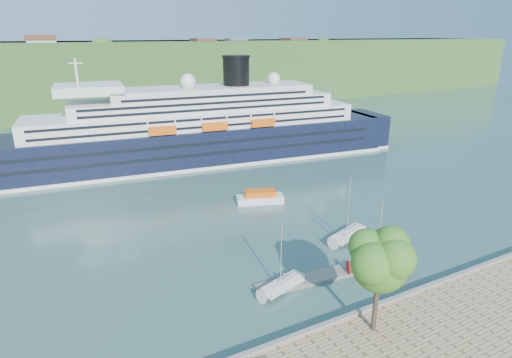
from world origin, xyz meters
name	(u,v)px	position (x,y,z in m)	size (l,w,h in m)	color
ground	(366,317)	(0.00, 0.00, 0.00)	(400.00, 400.00, 0.00)	#2F534E
far_hillside	(104,75)	(0.00, 145.00, 12.00)	(400.00, 50.00, 24.00)	#386026
quay_coping	(369,308)	(0.00, -0.20, 1.15)	(220.00, 0.50, 0.30)	slate
cruise_ship	(189,111)	(3.25, 59.70, 11.30)	(100.61, 14.65, 22.59)	black
promenade_tree	(378,277)	(-1.67, -2.65, 6.53)	(6.68, 6.68, 11.06)	#366A1C
floating_pontoon	(333,273)	(1.87, 7.87, 0.21)	(19.21, 2.35, 0.43)	gray
sailboat_white_near	(284,259)	(-4.96, 7.90, 3.95)	(6.12, 1.70, 7.91)	silver
sailboat_red	(383,241)	(6.85, 5.45, 4.37)	(6.76, 1.88, 8.73)	maroon
sailboat_white_far	(350,210)	(9.34, 14.12, 4.40)	(6.81, 1.89, 8.80)	silver
tender_launch	(260,197)	(5.13, 31.79, 1.08)	(7.85, 2.68, 2.17)	#EA590D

